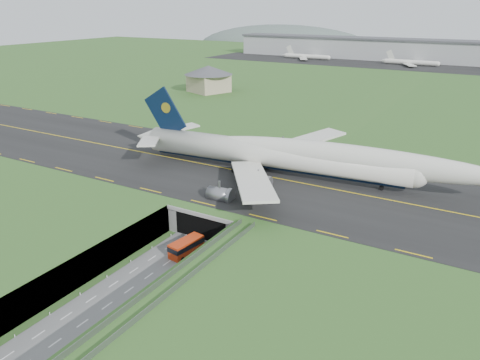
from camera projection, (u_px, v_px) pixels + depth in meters
The scene contains 10 objects.
ground at pixel (177, 257), 88.32m from camera, with size 900.00×900.00×0.00m, color #346227.
airfield_deck at pixel (176, 243), 87.26m from camera, with size 800.00×800.00×6.00m, color gray.
trench_road at pixel (151, 275), 82.21m from camera, with size 12.00×75.00×0.20m, color slate.
taxiway at pixel (259, 175), 112.90m from camera, with size 800.00×44.00×0.18m, color black.
tunnel_portal at pixel (223, 209), 100.68m from camera, with size 17.00×22.30×6.00m.
guideway at pixel (155, 303), 65.81m from camera, with size 3.00×53.00×7.05m.
jumbo_jet at pixel (296, 157), 109.55m from camera, with size 91.83×59.35×19.71m.
shuttle_tram at pixel (186, 247), 88.60m from camera, with size 3.82×7.60×2.97m.
service_building at pixel (209, 76), 217.58m from camera, with size 28.94×28.94×12.23m.
cargo_terminal at pixel (437, 51), 325.95m from camera, with size 320.00×67.00×15.60m.
Camera 1 is at (49.20, -61.09, 44.76)m, focal length 35.00 mm.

